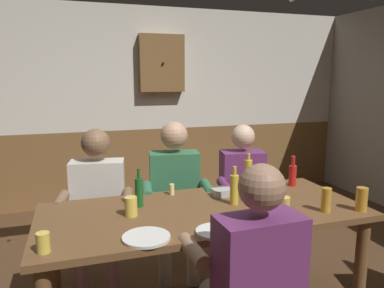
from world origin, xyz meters
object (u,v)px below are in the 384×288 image
object	(u,v)px
bottle_0	(248,173)
bottle_3	(234,189)
person_3	(251,274)
plate_1	(146,237)
person_1	(175,190)
pint_glass_0	(283,210)
dining_table	(204,223)
bottle_2	(293,174)
plate_0	(216,231)
pint_glass_4	(43,243)
person_2	(244,187)
bottle_1	(139,192)
pint_glass_1	(362,199)
person_0	(97,200)
table_candle	(172,189)
pint_glass_3	(131,206)
pint_glass_2	(326,200)
condiment_caddy	(222,192)
wall_dart_cabinet	(162,63)

from	to	relation	value
bottle_0	bottle_3	size ratio (longest dim) A/B	1.03
person_3	plate_1	xyz separation A→B (m)	(-0.44, 0.35, 0.09)
person_1	pint_glass_0	size ratio (longest dim) A/B	7.83
dining_table	bottle_2	distance (m)	0.89
plate_0	pint_glass_4	bearing A→B (deg)	177.08
person_2	bottle_1	size ratio (longest dim) A/B	4.71
pint_glass_1	pint_glass_4	distance (m)	1.88
person_0	table_candle	xyz separation A→B (m)	(0.51, -0.32, 0.13)
pint_glass_3	bottle_2	bearing A→B (deg)	10.82
person_0	plate_0	xyz separation A→B (m)	(0.57, -1.03, 0.10)
table_candle	pint_glass_4	xyz separation A→B (m)	(-0.81, -0.66, 0.01)
pint_glass_0	pint_glass_4	world-z (taller)	pint_glass_0
plate_1	table_candle	bearing A→B (deg)	64.71
pint_glass_2	bottle_2	bearing A→B (deg)	78.27
person_3	bottle_2	bearing A→B (deg)	46.50
bottle_0	pint_glass_2	world-z (taller)	bottle_0
bottle_1	pint_glass_3	bearing A→B (deg)	-116.89
bottle_2	pint_glass_0	bearing A→B (deg)	-126.63
pint_glass_1	plate_0	bearing A→B (deg)	-178.30
bottle_1	bottle_2	size ratio (longest dim) A/B	1.08
person_0	bottle_3	bearing A→B (deg)	152.41
condiment_caddy	pint_glass_0	xyz separation A→B (m)	(0.14, -0.57, 0.05)
person_2	pint_glass_0	size ratio (longest dim) A/B	7.52
dining_table	person_2	distance (m)	0.90
person_3	wall_dart_cabinet	distance (m)	3.31
person_2	pint_glass_4	size ratio (longest dim) A/B	11.97
person_3	bottle_0	size ratio (longest dim) A/B	4.64
table_candle	wall_dart_cabinet	bearing A→B (deg)	78.33
person_2	bottle_2	bearing A→B (deg)	129.71
pint_glass_0	pint_glass_2	size ratio (longest dim) A/B	1.03
pint_glass_0	pint_glass_4	size ratio (longest dim) A/B	1.59
dining_table	condiment_caddy	bearing A→B (deg)	44.39
plate_0	wall_dart_cabinet	world-z (taller)	wall_dart_cabinet
dining_table	plate_1	bearing A→B (deg)	-143.75
person_1	condiment_caddy	xyz separation A→B (m)	(0.22, -0.47, 0.10)
bottle_1	bottle_3	xyz separation A→B (m)	(0.61, -0.15, 0.01)
bottle_1	plate_1	bearing A→B (deg)	-95.72
plate_1	bottle_3	size ratio (longest dim) A/B	0.98
pint_glass_0	condiment_caddy	bearing A→B (deg)	104.03
plate_1	pint_glass_2	distance (m)	1.15
person_2	condiment_caddy	bearing A→B (deg)	59.30
person_1	table_candle	distance (m)	0.37
person_1	wall_dart_cabinet	world-z (taller)	wall_dart_cabinet
bottle_0	pint_glass_3	bearing A→B (deg)	-161.60
condiment_caddy	pint_glass_1	bearing A→B (deg)	-36.87
pint_glass_3	pint_glass_4	world-z (taller)	pint_glass_3
person_1	condiment_caddy	bearing A→B (deg)	125.00
person_1	person_2	size ratio (longest dim) A/B	1.04
bottle_0	pint_glass_2	bearing A→B (deg)	-69.22
bottle_2	pint_glass_4	bearing A→B (deg)	-161.48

